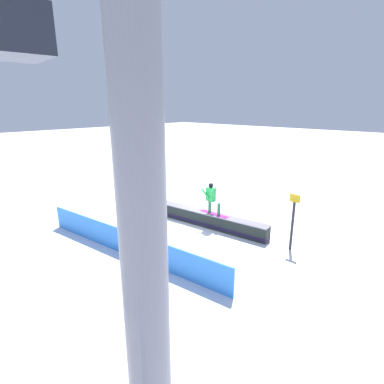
{
  "coord_description": "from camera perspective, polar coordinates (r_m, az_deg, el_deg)",
  "views": [
    {
      "loc": [
        -8.75,
        9.91,
        5.4
      ],
      "look_at": [
        -0.38,
        0.95,
        1.85
      ],
      "focal_mm": 28.3,
      "sensor_mm": 36.0,
      "label": 1
    }
  ],
  "objects": [
    {
      "name": "safety_fence",
      "position": [
        11.59,
        -12.3,
        -9.31
      ],
      "size": [
        8.96,
        1.13,
        0.98
      ],
      "primitive_type": "cube",
      "rotation": [
        0.0,
        0.0,
        0.12
      ],
      "color": "#3786E9",
      "rests_on": "ground_plane"
    },
    {
      "name": "snowboarder",
      "position": [
        13.5,
        3.73,
        -1.0
      ],
      "size": [
        1.49,
        0.42,
        1.4
      ],
      "color": "#B52694",
      "rests_on": "grind_box"
    },
    {
      "name": "ground_plane",
      "position": [
        14.28,
        1.51,
        -6.06
      ],
      "size": [
        120.0,
        120.0,
        0.0
      ],
      "primitive_type": "plane",
      "color": "white"
    },
    {
      "name": "grind_box",
      "position": [
        14.17,
        1.52,
        -4.91
      ],
      "size": [
        6.73,
        1.33,
        0.67
      ],
      "color": "black",
      "rests_on": "ground_plane"
    },
    {
      "name": "trail_marker",
      "position": [
        12.08,
        18.45,
        -5.16
      ],
      "size": [
        0.4,
        0.1,
        2.21
      ],
      "color": "#262628",
      "rests_on": "ground_plane"
    }
  ]
}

